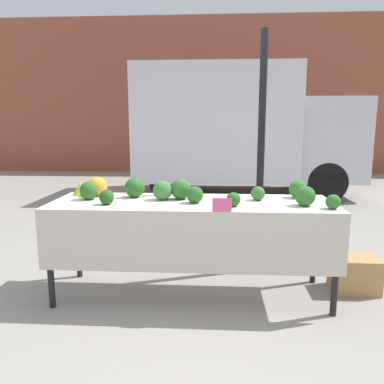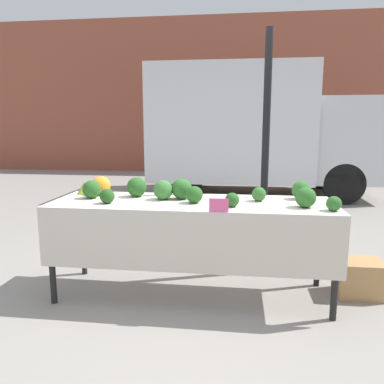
{
  "view_description": "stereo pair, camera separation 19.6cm",
  "coord_description": "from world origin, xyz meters",
  "px_view_note": "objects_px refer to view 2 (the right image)",
  "views": [
    {
      "loc": [
        0.18,
        -3.03,
        1.44
      ],
      "look_at": [
        0.0,
        0.0,
        0.9
      ],
      "focal_mm": 35.0,
      "sensor_mm": 36.0,
      "label": 1
    },
    {
      "loc": [
        0.38,
        -3.01,
        1.44
      ],
      "look_at": [
        0.0,
        0.0,
        0.9
      ],
      "focal_mm": 35.0,
      "sensor_mm": 36.0,
      "label": 2
    }
  ],
  "objects_px": {
    "parked_truck": "(254,129)",
    "orange_cauliflower": "(101,186)",
    "price_sign": "(219,205)",
    "produce_crate": "(359,278)"
  },
  "relations": [
    {
      "from": "orange_cauliflower",
      "to": "parked_truck",
      "type": "bearing_deg",
      "value": 72.18
    },
    {
      "from": "parked_truck",
      "to": "orange_cauliflower",
      "type": "xyz_separation_m",
      "value": [
        -1.52,
        -4.74,
        -0.47
      ]
    },
    {
      "from": "price_sign",
      "to": "produce_crate",
      "type": "distance_m",
      "value": 1.47
    },
    {
      "from": "parked_truck",
      "to": "orange_cauliflower",
      "type": "height_order",
      "value": "parked_truck"
    },
    {
      "from": "parked_truck",
      "to": "price_sign",
      "type": "relative_size",
      "value": 31.5
    },
    {
      "from": "parked_truck",
      "to": "orange_cauliflower",
      "type": "bearing_deg",
      "value": -107.82
    },
    {
      "from": "orange_cauliflower",
      "to": "price_sign",
      "type": "bearing_deg",
      "value": -26.73
    },
    {
      "from": "parked_truck",
      "to": "produce_crate",
      "type": "bearing_deg",
      "value": -81.01
    },
    {
      "from": "orange_cauliflower",
      "to": "produce_crate",
      "type": "relative_size",
      "value": 0.44
    },
    {
      "from": "orange_cauliflower",
      "to": "produce_crate",
      "type": "distance_m",
      "value": 2.4
    }
  ]
}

